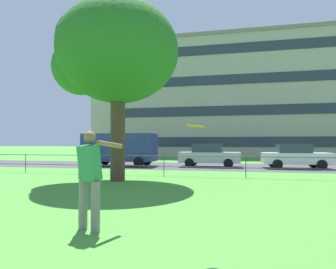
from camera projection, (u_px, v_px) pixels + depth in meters
name	position (u px, v px, depth m)	size (l,w,h in m)	color
street_strip	(213.00, 166.00, 19.88)	(80.00, 6.66, 0.01)	#424247
park_fence	(204.00, 162.00, 13.76)	(34.38, 0.04, 1.00)	#333833
tree_large_lawn	(110.00, 54.00, 12.64)	(5.54, 5.11, 7.61)	#4C3828
person_thrower	(90.00, 176.00, 5.31)	(0.70, 0.74, 1.78)	slate
frisbee	(195.00, 126.00, 4.49)	(0.29, 0.29, 0.05)	orange
panel_van_left	(120.00, 148.00, 20.55)	(5.01, 2.12, 2.24)	navy
car_silver_far_left	(209.00, 155.00, 19.62)	(4.04, 1.88, 1.54)	#B7BABF
car_white_far_right	(295.00, 156.00, 18.31)	(4.06, 1.93, 1.54)	silver
apartment_building_background	(247.00, 101.00, 38.53)	(38.22, 13.10, 14.30)	#ADA393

